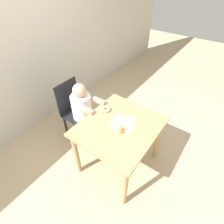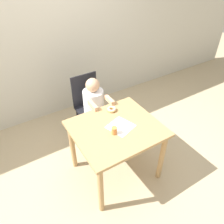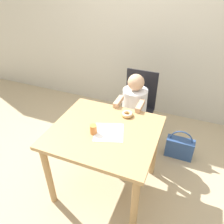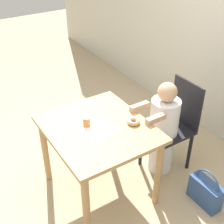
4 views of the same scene
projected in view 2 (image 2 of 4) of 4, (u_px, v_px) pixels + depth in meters
ground_plane at (116, 170)px, 2.81m from camera, size 12.00×12.00×0.00m
wall_back at (56, 37)px, 3.14m from camera, size 8.00×0.05×2.50m
dining_table at (116, 135)px, 2.43m from camera, size 0.93×0.83×0.74m
chair at (90, 107)px, 3.09m from camera, size 0.38×0.44×0.94m
child_figure at (94, 111)px, 3.00m from camera, size 0.28×0.45×1.00m
donut at (112, 109)px, 2.59m from camera, size 0.11×0.11×0.04m
napkin at (121, 126)px, 2.37m from camera, size 0.32×0.32×0.00m
handbag at (126, 116)px, 3.49m from camera, size 0.32×0.13×0.38m
cup at (114, 131)px, 2.26m from camera, size 0.06×0.06×0.08m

